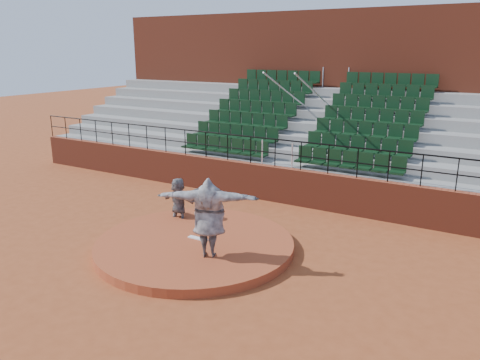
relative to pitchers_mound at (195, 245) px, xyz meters
The scene contains 9 objects.
ground 0.12m from the pitchers_mound, ahead, with size 90.00×90.00×0.00m, color brown.
pitchers_mound is the anchor object (origin of this frame).
pitching_rubber 0.21m from the pitchers_mound, 90.00° to the left, with size 0.60×0.15×0.03m, color white.
boundary_wall 5.03m from the pitchers_mound, 90.00° to the left, with size 24.00×0.30×1.30m, color maroon.
wall_railing 5.35m from the pitchers_mound, 90.00° to the left, with size 24.04×0.05×1.03m.
seating_deck 8.74m from the pitchers_mound, 90.00° to the left, with size 24.00×5.97×4.63m.
press_box_facade 13.06m from the pitchers_mound, 90.00° to the left, with size 24.00×3.00×7.10m, color maroon.
pitcher 1.58m from the pitchers_mound, 33.50° to the right, with size 2.56×0.70×2.09m, color black.
fielder 2.13m from the pitchers_mound, 139.61° to the left, with size 1.42×0.45×1.54m, color black.
Camera 1 is at (7.16, -9.79, 5.40)m, focal length 35.00 mm.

